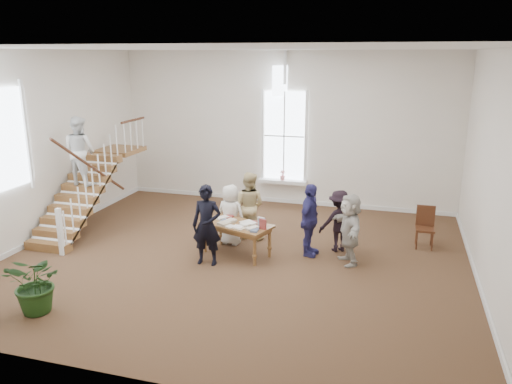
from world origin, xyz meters
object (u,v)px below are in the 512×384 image
(woman_cluster_a, at_px, (310,220))
(police_officer, at_px, (207,225))
(person_yellow, at_px, (249,205))
(woman_cluster_b, at_px, (339,221))
(floor_plant, at_px, (37,283))
(side_chair, at_px, (425,224))
(elderly_woman, at_px, (231,215))
(woman_cluster_c, at_px, (349,229))
(library_table, at_px, (237,227))

(woman_cluster_a, bearing_deg, police_officer, 126.36)
(police_officer, xyz_separation_m, person_yellow, (0.40, 1.75, -0.04))
(woman_cluster_b, height_order, floor_plant, woman_cluster_b)
(woman_cluster_b, relative_size, side_chair, 1.47)
(woman_cluster_a, bearing_deg, side_chair, -54.91)
(elderly_woman, bearing_deg, person_yellow, -112.41)
(police_officer, relative_size, elderly_woman, 1.21)
(woman_cluster_b, xyz_separation_m, woman_cluster_c, (0.30, -0.65, 0.06))
(library_table, height_order, woman_cluster_a, woman_cluster_a)
(elderly_woman, distance_m, woman_cluster_a, 1.93)
(police_officer, bearing_deg, person_yellow, 73.39)
(woman_cluster_b, height_order, side_chair, woman_cluster_b)
(library_table, xyz_separation_m, police_officer, (-0.45, -0.64, 0.21))
(elderly_woman, distance_m, side_chair, 4.57)
(woman_cluster_c, distance_m, side_chair, 2.19)
(police_officer, xyz_separation_m, side_chair, (4.53, 2.35, -0.33))
(elderly_woman, bearing_deg, woman_cluster_c, -178.91)
(person_yellow, xyz_separation_m, side_chair, (4.13, 0.60, -0.29))
(woman_cluster_a, distance_m, floor_plant, 5.63)
(library_table, bearing_deg, police_officer, -106.82)
(woman_cluster_b, bearing_deg, library_table, -7.51)
(library_table, relative_size, floor_plant, 1.58)
(library_table, relative_size, police_officer, 1.00)
(person_yellow, distance_m, side_chair, 4.18)
(woman_cluster_c, bearing_deg, library_table, -108.14)
(floor_plant, height_order, side_chair, floor_plant)
(floor_plant, bearing_deg, woman_cluster_b, 42.85)
(woman_cluster_a, bearing_deg, woman_cluster_b, -44.95)
(library_table, bearing_deg, elderly_woman, 138.24)
(woman_cluster_a, distance_m, side_chair, 2.83)
(woman_cluster_c, bearing_deg, woman_cluster_a, -126.13)
(person_yellow, bearing_deg, floor_plant, 68.17)
(floor_plant, bearing_deg, police_officer, 53.77)
(police_officer, bearing_deg, woman_cluster_a, 24.44)
(woman_cluster_c, bearing_deg, floor_plant, -77.07)
(woman_cluster_b, distance_m, side_chair, 2.09)
(library_table, height_order, side_chair, side_chair)
(woman_cluster_b, relative_size, floor_plant, 1.30)
(elderly_woman, relative_size, person_yellow, 0.87)
(library_table, bearing_deg, person_yellow, 110.77)
(woman_cluster_a, bearing_deg, woman_cluster_c, -94.35)
(police_officer, xyz_separation_m, woman_cluster_b, (2.62, 1.53, -0.16))
(elderly_woman, distance_m, woman_cluster_c, 2.84)
(woman_cluster_a, bearing_deg, elderly_woman, 93.14)
(library_table, distance_m, woman_cluster_b, 2.34)
(person_yellow, xyz_separation_m, woman_cluster_b, (2.22, -0.22, -0.11))
(person_yellow, xyz_separation_m, woman_cluster_a, (1.62, -0.67, -0.01))
(woman_cluster_c, xyz_separation_m, side_chair, (1.61, 1.47, -0.23))
(person_yellow, height_order, side_chair, person_yellow)
(woman_cluster_a, height_order, woman_cluster_c, woman_cluster_a)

